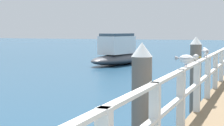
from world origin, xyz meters
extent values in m
cube|color=silver|center=(-1.08, 4.10, 0.98)|extent=(0.12, 0.12, 0.98)
cube|color=silver|center=(-1.08, 5.75, 0.98)|extent=(0.12, 0.12, 0.98)
cube|color=silver|center=(-1.08, 7.40, 0.98)|extent=(0.12, 0.12, 0.98)
cube|color=silver|center=(-1.08, 9.05, 0.98)|extent=(0.12, 0.12, 0.98)
cube|color=silver|center=(-1.08, 10.70, 0.98)|extent=(0.12, 0.12, 0.98)
cube|color=silver|center=(-1.08, 12.35, 0.98)|extent=(0.12, 0.12, 0.98)
cube|color=silver|center=(-1.08, 10.70, 1.45)|extent=(0.10, 19.80, 0.04)
cube|color=silver|center=(-1.08, 10.70, 1.03)|extent=(0.10, 19.80, 0.04)
cylinder|color=#6B6056|center=(-1.46, 4.86, 0.86)|extent=(0.28, 0.28, 1.71)
cone|color=white|center=(-1.46, 4.86, 1.81)|extent=(0.29, 0.29, 0.20)
cylinder|color=#6B6056|center=(-1.46, 9.73, 0.86)|extent=(0.28, 0.28, 1.71)
cone|color=white|center=(-1.46, 9.73, 1.81)|extent=(0.29, 0.29, 0.20)
ellipsoid|color=white|center=(-1.08, 6.21, 1.60)|extent=(0.31, 0.23, 0.15)
sphere|color=white|center=(-0.91, 6.14, 1.64)|extent=(0.09, 0.09, 0.09)
cone|color=gold|center=(-0.85, 6.11, 1.64)|extent=(0.06, 0.04, 0.02)
cone|color=#939399|center=(-1.23, 6.27, 1.61)|extent=(0.10, 0.10, 0.07)
ellipsoid|color=#939399|center=(-1.08, 6.21, 1.62)|extent=(0.27, 0.25, 0.04)
cylinder|color=tan|center=(-1.08, 6.23, 1.50)|extent=(0.01, 0.01, 0.05)
cylinder|color=tan|center=(-1.09, 6.19, 1.50)|extent=(0.01, 0.01, 0.05)
ellipsoid|color=white|center=(-1.08, 8.59, 1.60)|extent=(0.20, 0.30, 0.15)
sphere|color=white|center=(-1.12, 8.76, 1.64)|extent=(0.09, 0.09, 0.09)
cone|color=gold|center=(-1.14, 8.82, 1.64)|extent=(0.04, 0.05, 0.02)
cone|color=#939399|center=(-1.03, 8.42, 1.61)|extent=(0.09, 0.10, 0.07)
ellipsoid|color=#939399|center=(-1.08, 8.59, 1.62)|extent=(0.23, 0.26, 0.04)
cylinder|color=tan|center=(-1.10, 8.57, 1.50)|extent=(0.01, 0.01, 0.05)
cylinder|color=tan|center=(-1.05, 8.59, 1.50)|extent=(0.01, 0.01, 0.05)
ellipsoid|color=#4C4C51|center=(-7.78, 22.72, 0.32)|extent=(3.06, 6.30, 0.65)
cube|color=white|center=(-7.91, 22.13, 1.16)|extent=(1.64, 2.61, 1.03)
cube|color=#334756|center=(-7.91, 22.13, 1.76)|extent=(1.52, 2.36, 0.16)
camera|label=1|loc=(0.09, -0.55, 2.09)|focal=65.88mm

